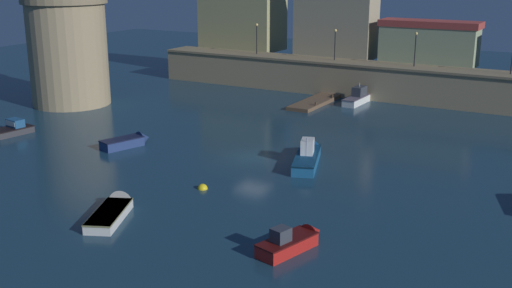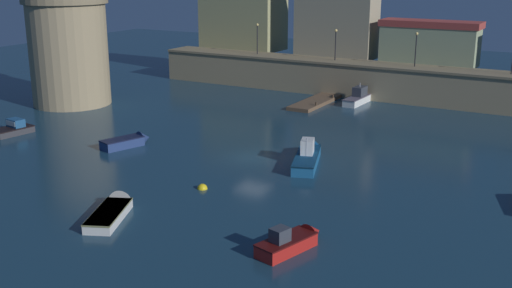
{
  "view_description": "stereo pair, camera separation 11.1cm",
  "coord_description": "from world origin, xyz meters",
  "px_view_note": "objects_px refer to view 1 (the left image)",
  "views": [
    {
      "loc": [
        22.33,
        -38.73,
        14.03
      ],
      "look_at": [
        0.0,
        0.49,
        0.97
      ],
      "focal_mm": 43.73,
      "sensor_mm": 36.0,
      "label": 1
    },
    {
      "loc": [
        22.42,
        -38.67,
        14.03
      ],
      "look_at": [
        0.0,
        0.49,
        0.97
      ],
      "focal_mm": 43.73,
      "sensor_mm": 36.0,
      "label": 2
    }
  ],
  "objects_px": {
    "quay_lamp_0": "(257,34)",
    "fortress_tower": "(68,50)",
    "moored_boat_1": "(4,132)",
    "mooring_buoy_0": "(203,189)",
    "moored_boat_5": "(129,141)",
    "moored_boat_2": "(115,209)",
    "moored_boat_6": "(294,240)",
    "quay_lamp_2": "(416,44)",
    "quay_lamp_1": "(335,40)",
    "moored_boat_8": "(361,97)",
    "moored_boat_7": "(308,155)"
  },
  "relations": [
    {
      "from": "quay_lamp_0",
      "to": "fortress_tower",
      "type": "bearing_deg",
      "value": -121.49
    },
    {
      "from": "moored_boat_1",
      "to": "mooring_buoy_0",
      "type": "bearing_deg",
      "value": 91.23
    },
    {
      "from": "fortress_tower",
      "to": "mooring_buoy_0",
      "type": "relative_size",
      "value": 16.5
    },
    {
      "from": "moored_boat_5",
      "to": "mooring_buoy_0",
      "type": "relative_size",
      "value": 6.63
    },
    {
      "from": "moored_boat_2",
      "to": "mooring_buoy_0",
      "type": "bearing_deg",
      "value": -42.98
    },
    {
      "from": "moored_boat_6",
      "to": "quay_lamp_2",
      "type": "bearing_deg",
      "value": 22.79
    },
    {
      "from": "quay_lamp_1",
      "to": "moored_boat_6",
      "type": "height_order",
      "value": "quay_lamp_1"
    },
    {
      "from": "quay_lamp_2",
      "to": "mooring_buoy_0",
      "type": "height_order",
      "value": "quay_lamp_2"
    },
    {
      "from": "quay_lamp_0",
      "to": "quay_lamp_1",
      "type": "relative_size",
      "value": 1.05
    },
    {
      "from": "fortress_tower",
      "to": "moored_boat_1",
      "type": "relative_size",
      "value": 2.5
    },
    {
      "from": "moored_boat_8",
      "to": "moored_boat_1",
      "type": "bearing_deg",
      "value": 144.28
    },
    {
      "from": "fortress_tower",
      "to": "quay_lamp_2",
      "type": "height_order",
      "value": "fortress_tower"
    },
    {
      "from": "quay_lamp_1",
      "to": "moored_boat_2",
      "type": "height_order",
      "value": "quay_lamp_1"
    },
    {
      "from": "fortress_tower",
      "to": "moored_boat_6",
      "type": "height_order",
      "value": "fortress_tower"
    },
    {
      "from": "quay_lamp_1",
      "to": "moored_boat_8",
      "type": "relative_size",
      "value": 0.52
    },
    {
      "from": "moored_boat_7",
      "to": "mooring_buoy_0",
      "type": "xyz_separation_m",
      "value": [
        -3.46,
        -8.71,
        -0.51
      ]
    },
    {
      "from": "quay_lamp_2",
      "to": "moored_boat_8",
      "type": "height_order",
      "value": "quay_lamp_2"
    },
    {
      "from": "quay_lamp_0",
      "to": "moored_boat_6",
      "type": "relative_size",
      "value": 0.8
    },
    {
      "from": "moored_boat_7",
      "to": "moored_boat_2",
      "type": "bearing_deg",
      "value": 140.35
    },
    {
      "from": "moored_boat_7",
      "to": "moored_boat_8",
      "type": "relative_size",
      "value": 1.1
    },
    {
      "from": "mooring_buoy_0",
      "to": "quay_lamp_2",
      "type": "bearing_deg",
      "value": 82.89
    },
    {
      "from": "quay_lamp_1",
      "to": "moored_boat_2",
      "type": "relative_size",
      "value": 0.61
    },
    {
      "from": "moored_boat_6",
      "to": "mooring_buoy_0",
      "type": "bearing_deg",
      "value": 76.66
    },
    {
      "from": "moored_boat_1",
      "to": "mooring_buoy_0",
      "type": "xyz_separation_m",
      "value": [
        21.93,
        -2.38,
        -0.39
      ]
    },
    {
      "from": "moored_boat_1",
      "to": "moored_boat_2",
      "type": "height_order",
      "value": "moored_boat_1"
    },
    {
      "from": "fortress_tower",
      "to": "moored_boat_6",
      "type": "distance_m",
      "value": 40.65
    },
    {
      "from": "moored_boat_6",
      "to": "moored_boat_8",
      "type": "height_order",
      "value": "moored_boat_8"
    },
    {
      "from": "quay_lamp_1",
      "to": "moored_boat_5",
      "type": "xyz_separation_m",
      "value": [
        -5.88,
        -27.94,
        -5.61
      ]
    },
    {
      "from": "quay_lamp_2",
      "to": "moored_boat_1",
      "type": "bearing_deg",
      "value": -130.24
    },
    {
      "from": "fortress_tower",
      "to": "quay_lamp_1",
      "type": "height_order",
      "value": "fortress_tower"
    },
    {
      "from": "moored_boat_1",
      "to": "quay_lamp_0",
      "type": "bearing_deg",
      "value": 174.39
    },
    {
      "from": "moored_boat_6",
      "to": "mooring_buoy_0",
      "type": "xyz_separation_m",
      "value": [
        -9.06,
        4.98,
        -0.45
      ]
    },
    {
      "from": "moored_boat_5",
      "to": "moored_boat_8",
      "type": "bearing_deg",
      "value": -4.85
    },
    {
      "from": "quay_lamp_0",
      "to": "moored_boat_8",
      "type": "xyz_separation_m",
      "value": [
        14.3,
        -2.9,
        -5.56
      ]
    },
    {
      "from": "fortress_tower",
      "to": "moored_boat_7",
      "type": "bearing_deg",
      "value": -10.91
    },
    {
      "from": "moored_boat_6",
      "to": "mooring_buoy_0",
      "type": "height_order",
      "value": "moored_boat_6"
    },
    {
      "from": "moored_boat_1",
      "to": "moored_boat_5",
      "type": "relative_size",
      "value": 1.0
    },
    {
      "from": "moored_boat_6",
      "to": "moored_boat_7",
      "type": "distance_m",
      "value": 14.79
    },
    {
      "from": "moored_boat_7",
      "to": "quay_lamp_2",
      "type": "bearing_deg",
      "value": -20.67
    },
    {
      "from": "moored_boat_2",
      "to": "moored_boat_8",
      "type": "relative_size",
      "value": 0.85
    },
    {
      "from": "moored_boat_6",
      "to": "moored_boat_8",
      "type": "bearing_deg",
      "value": 30.6
    },
    {
      "from": "quay_lamp_2",
      "to": "moored_boat_1",
      "type": "xyz_separation_m",
      "value": [
        -26.06,
        -30.8,
        -5.7
      ]
    },
    {
      "from": "fortress_tower",
      "to": "quay_lamp_1",
      "type": "distance_m",
      "value": 28.48
    },
    {
      "from": "moored_boat_6",
      "to": "fortress_tower",
      "type": "bearing_deg",
      "value": 76.64
    },
    {
      "from": "quay_lamp_0",
      "to": "mooring_buoy_0",
      "type": "height_order",
      "value": "quay_lamp_0"
    },
    {
      "from": "moored_boat_2",
      "to": "mooring_buoy_0",
      "type": "distance_m",
      "value": 6.37
    },
    {
      "from": "quay_lamp_1",
      "to": "quay_lamp_2",
      "type": "distance_m",
      "value": 8.97
    },
    {
      "from": "quay_lamp_0",
      "to": "moored_boat_1",
      "type": "height_order",
      "value": "quay_lamp_0"
    },
    {
      "from": "quay_lamp_0",
      "to": "mooring_buoy_0",
      "type": "relative_size",
      "value": 5.36
    },
    {
      "from": "quay_lamp_1",
      "to": "moored_boat_8",
      "type": "bearing_deg",
      "value": -33.8
    }
  ]
}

